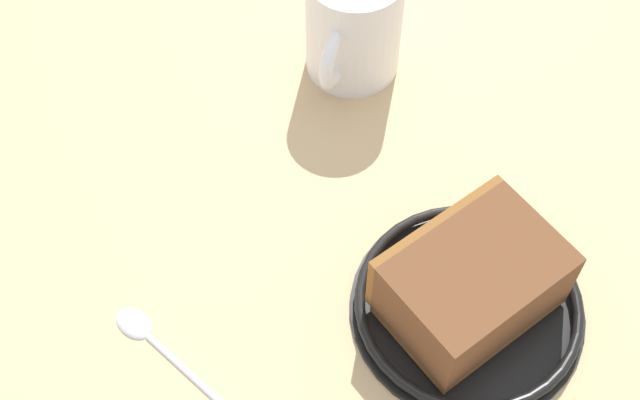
{
  "coord_description": "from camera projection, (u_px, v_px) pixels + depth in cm",
  "views": [
    {
      "loc": [
        -31.06,
        -9.01,
        56.83
      ],
      "look_at": [
        -1.04,
        8.26,
        3.0
      ],
      "focal_mm": 50.01,
      "sensor_mm": 36.0,
      "label": 1
    }
  ],
  "objects": [
    {
      "name": "ground_plane",
      "position": [
        423.0,
        272.0,
        0.66
      ],
      "size": [
        141.33,
        141.33,
        3.73
      ],
      "primitive_type": "cube",
      "color": "tan"
    },
    {
      "name": "teaspoon",
      "position": [
        157.0,
        344.0,
        0.61
      ],
      "size": [
        4.11,
        13.7,
        0.8
      ],
      "color": "silver",
      "rests_on": "ground_plane"
    },
    {
      "name": "small_plate",
      "position": [
        468.0,
        306.0,
        0.62
      ],
      "size": [
        16.44,
        16.44,
        1.56
      ],
      "color": "black",
      "rests_on": "ground_plane"
    },
    {
      "name": "cake_slice",
      "position": [
        471.0,
        283.0,
        0.59
      ],
      "size": [
        13.65,
        12.05,
        6.02
      ],
      "color": "brown",
      "rests_on": "small_plate"
    },
    {
      "name": "tea_mug",
      "position": [
        353.0,
        23.0,
        0.71
      ],
      "size": [
        10.44,
        7.73,
        9.79
      ],
      "color": "white",
      "rests_on": "ground_plane"
    }
  ]
}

